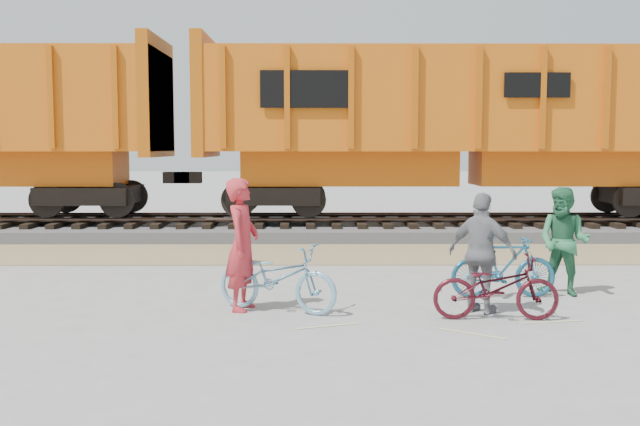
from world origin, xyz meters
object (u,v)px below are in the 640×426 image
(hopper_car_center, at_px, (465,122))
(person_solo, at_px, (242,244))
(bicycle_blue, at_px, (277,277))
(person_man, at_px, (564,242))
(bicycle_maroon, at_px, (496,287))
(person_woman, at_px, (482,253))
(bicycle_teal, at_px, (503,267))

(hopper_car_center, height_order, person_solo, hopper_car_center)
(bicycle_blue, relative_size, person_man, 1.08)
(bicycle_maroon, height_order, person_woman, person_woman)
(hopper_car_center, bearing_deg, person_man, -90.28)
(hopper_car_center, relative_size, person_solo, 7.36)
(hopper_car_center, height_order, person_man, hopper_car_center)
(bicycle_teal, relative_size, person_man, 0.96)
(hopper_car_center, relative_size, person_woman, 8.19)
(hopper_car_center, bearing_deg, person_woman, -100.12)
(hopper_car_center, height_order, bicycle_teal, hopper_car_center)
(bicycle_maroon, bearing_deg, person_woman, 16.92)
(person_solo, bearing_deg, bicycle_teal, -68.16)
(hopper_car_center, relative_size, bicycle_blue, 7.54)
(bicycle_teal, relative_size, person_solo, 0.86)
(person_solo, relative_size, person_man, 1.11)
(bicycle_blue, height_order, person_woman, person_woman)
(bicycle_blue, bearing_deg, person_man, -52.47)
(bicycle_maroon, xyz_separation_m, person_solo, (-3.50, 0.63, 0.51))
(bicycle_blue, xyz_separation_m, person_man, (4.47, 1.09, 0.37))
(bicycle_blue, bearing_deg, bicycle_teal, -51.81)
(bicycle_blue, distance_m, person_solo, 0.69)
(bicycle_teal, bearing_deg, bicycle_maroon, 159.70)
(person_solo, distance_m, person_man, 5.07)
(person_man, bearing_deg, bicycle_blue, -127.06)
(bicycle_teal, xyz_separation_m, person_solo, (-3.97, -0.79, 0.46))
(hopper_car_center, bearing_deg, bicycle_maroon, -99.11)
(bicycle_teal, bearing_deg, person_man, -80.40)
(bicycle_blue, xyz_separation_m, bicycle_teal, (3.47, 0.89, 0.01))
(bicycle_blue, height_order, bicycle_teal, bicycle_teal)
(hopper_car_center, xyz_separation_m, bicycle_blue, (-4.51, -8.92, -2.52))
(bicycle_blue, xyz_separation_m, person_woman, (2.90, -0.13, 0.37))
(bicycle_blue, xyz_separation_m, bicycle_maroon, (3.00, -0.53, -0.04))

